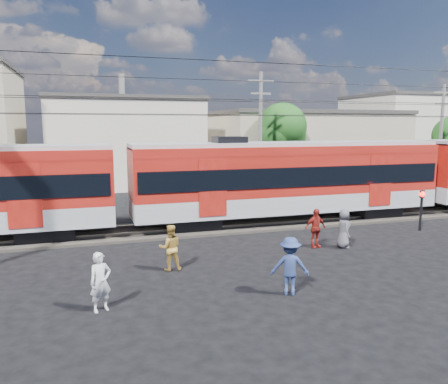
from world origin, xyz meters
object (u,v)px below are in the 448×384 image
(commuter_train, at_px, (292,176))
(pedestrian_a, at_px, (100,282))
(pedestrian_c, at_px, (290,266))
(crossing_signal, at_px, (422,203))

(commuter_train, xyz_separation_m, pedestrian_a, (-9.86, -8.53, -1.58))
(pedestrian_c, bearing_deg, crossing_signal, -127.92)
(pedestrian_c, bearing_deg, pedestrian_a, 17.46)
(pedestrian_c, distance_m, crossing_signal, 11.00)
(commuter_train, distance_m, pedestrian_a, 13.14)
(pedestrian_a, relative_size, crossing_signal, 0.84)
(commuter_train, distance_m, pedestrian_c, 10.16)
(pedestrian_a, bearing_deg, crossing_signal, -2.31)
(commuter_train, height_order, pedestrian_a, commuter_train)
(crossing_signal, bearing_deg, commuter_train, 145.02)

